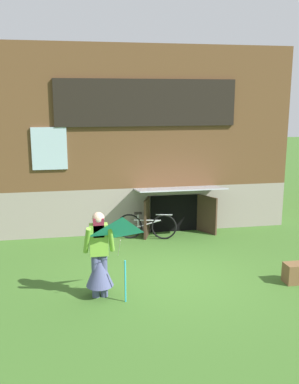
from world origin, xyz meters
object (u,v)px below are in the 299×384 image
Objects in this scene: bicycle_silver at (147,226)px; person at (99,262)px; kite at (123,238)px; wooden_crate at (294,273)px.

person is at bearing -100.54° from bicycle_silver.
kite is (0.39, -0.50, 0.62)m from person.
person is at bearing 178.94° from wooden_crate.
bicycle_silver is (1.47, 3.23, -0.35)m from person.
wooden_crate is (3.56, 0.43, -1.11)m from kite.
person is 3.57m from bicycle_silver.
kite is at bearing -92.23° from bicycle_silver.
kite reaches higher than wooden_crate.
person reaches higher than kite.
wooden_crate is (2.48, -3.31, -0.15)m from bicycle_silver.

